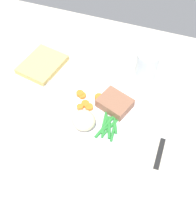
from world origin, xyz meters
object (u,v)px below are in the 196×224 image
at_px(water_glass, 147,66).
at_px(dinner_plate, 98,116).
at_px(meat_portion, 115,103).
at_px(fork, 37,100).
at_px(napkin, 42,64).
at_px(knife, 164,137).

bearing_deg(water_glass, dinner_plate, -112.87).
bearing_deg(meat_portion, dinner_plate, -130.60).
xyz_separation_m(fork, napkin, (-0.05, 0.13, 0.01)).
xyz_separation_m(meat_portion, knife, (0.15, -0.04, -0.03)).
distance_m(dinner_plate, meat_portion, 0.06).
xyz_separation_m(fork, water_glass, (0.27, 0.21, 0.03)).
relative_size(meat_portion, fork, 0.52).
bearing_deg(fork, napkin, 107.38).
distance_m(dinner_plate, knife, 0.19).
relative_size(meat_portion, water_glass, 1.00).
bearing_deg(napkin, dinner_plate, -28.99).
height_order(water_glass, napkin, water_glass).
bearing_deg(dinner_plate, water_glass, 67.13).
bearing_deg(napkin, knife, -17.50).
xyz_separation_m(dinner_plate, knife, (0.19, -0.00, -0.01)).
xyz_separation_m(meat_portion, water_glass, (0.05, 0.16, 0.01)).
relative_size(meat_portion, knife, 0.42).
bearing_deg(fork, dinner_plate, -0.88).
distance_m(fork, knife, 0.37).
distance_m(fork, napkin, 0.14).
height_order(meat_portion, fork, meat_portion).
distance_m(knife, napkin, 0.44).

